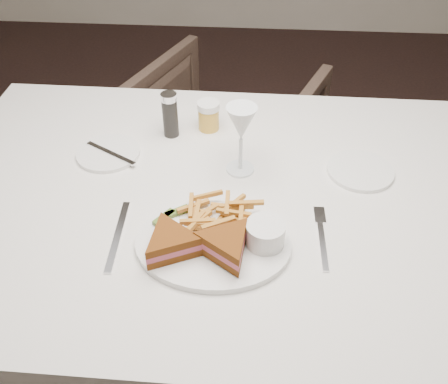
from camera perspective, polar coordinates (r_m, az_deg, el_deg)
ground at (r=1.88m, az=5.64°, el=-12.74°), size 5.00×5.00×0.00m
table at (r=1.42m, az=0.15°, el=-11.72°), size 1.41×0.95×0.75m
chair_far at (r=2.04m, az=-0.18°, el=6.10°), size 0.85×0.83×0.68m
table_setting at (r=1.07m, az=-0.71°, el=-1.12°), size 0.79×0.61×0.18m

